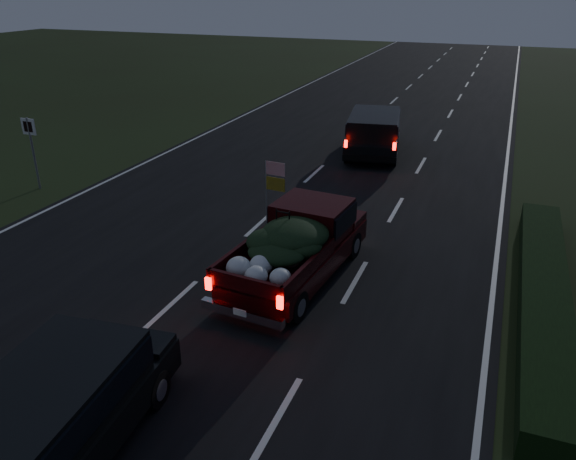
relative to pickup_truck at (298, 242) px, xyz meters
The scene contains 7 objects.
ground 3.28m from the pickup_truck, 134.43° to the right, with size 120.00×120.00×0.00m, color black.
road_asphalt 3.28m from the pickup_truck, 134.43° to the right, with size 14.00×120.00×0.02m, color black.
hedge_row 5.69m from the pickup_truck, ahead, with size 1.00×10.00×0.60m, color black.
route_sign 11.07m from the pickup_truck, 165.55° to the left, with size 0.55×0.08×2.50m.
pickup_truck is the anchor object (origin of this frame).
lead_suv 11.17m from the pickup_truck, 93.91° to the left, with size 2.80×5.13×1.40m.
rear_suv 6.93m from the pickup_truck, 101.16° to the right, with size 2.36×4.62×1.28m.
Camera 1 is at (6.40, -9.20, 6.73)m, focal length 35.00 mm.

